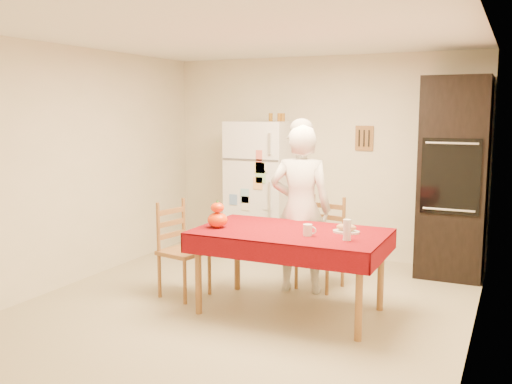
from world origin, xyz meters
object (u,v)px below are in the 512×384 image
Objects in this scene: chair_left at (179,245)px; wine_glass at (347,230)px; refrigerator at (262,189)px; coffee_mug at (308,230)px; seated_woman at (301,209)px; oven_cabinet at (453,178)px; bread_plate at (346,232)px; chair_far at (323,239)px; pumpkin_lower at (218,220)px; dining_table at (291,238)px.

chair_left is 1.79m from wine_glass.
refrigerator is 17.00× the size of coffee_mug.
seated_woman reaches higher than wine_glass.
chair_left is (-2.37, -1.84, -0.59)m from oven_cabinet.
oven_cabinet is at bearing 72.55° from wine_glass.
bread_plate is (1.57, -1.67, -0.08)m from refrigerator.
wine_glass is (1.75, -0.15, 0.34)m from chair_left.
seated_woman is at bearing -113.07° from chair_far.
chair_left is 0.63m from pumpkin_lower.
chair_left reaches higher than wine_glass.
wine_glass reaches higher than coffee_mug.
refrigerator is 2.29m from oven_cabinet.
chair_far reaches higher than coffee_mug.
oven_cabinet reaches higher than pumpkin_lower.
chair_left is 9.50× the size of coffee_mug.
oven_cabinet is 9.17× the size of bread_plate.
chair_left is at bearing -175.66° from bread_plate.
pumpkin_lower is (0.52, -0.15, 0.32)m from chair_left.
pumpkin_lower reaches higher than bread_plate.
oven_cabinet is 22.00× the size of coffee_mug.
chair_far reaches higher than dining_table.
wine_glass reaches higher than pumpkin_lower.
seated_woman is (-1.33, -1.22, -0.25)m from oven_cabinet.
wine_glass is (0.54, -1.02, 0.34)m from chair_far.
oven_cabinet is 1.29× the size of dining_table.
oven_cabinet is at bearing 67.47° from bread_plate.
chair_left is (-1.21, -0.87, 0.00)m from chair_far.
seated_woman is (-0.16, -0.24, 0.34)m from chair_far.
coffee_mug is at bearing -116.50° from oven_cabinet.
seated_woman is at bearing -137.50° from oven_cabinet.
chair_far is 0.56× the size of seated_woman.
refrigerator is 9.66× the size of wine_glass.
seated_woman is at bearing -50.82° from refrigerator.
refrigerator is at bearing 150.94° from chair_far.
dining_table is 1.20m from chair_left.
pumpkin_lower is at bearing -167.23° from dining_table.
refrigerator reaches higher than pumpkin_lower.
wine_glass is (0.36, -0.02, 0.04)m from coffee_mug.
seated_woman is at bearing 102.49° from dining_table.
oven_cabinet reaches higher than chair_far.
dining_table is at bearing -81.14° from chair_far.
coffee_mug is (-0.98, -1.97, -0.29)m from oven_cabinet.
oven_cabinet is 2.32× the size of chair_far.
chair_left is (-1.18, -0.00, -0.18)m from dining_table.
refrigerator reaches higher than wine_glass.
dining_table is 0.50m from bread_plate.
seated_woman reaches higher than bread_plate.
seated_woman is 0.94m from pumpkin_lower.
bread_plate is (-0.08, 0.28, -0.08)m from wine_glass.
dining_table is 0.65m from seated_woman.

